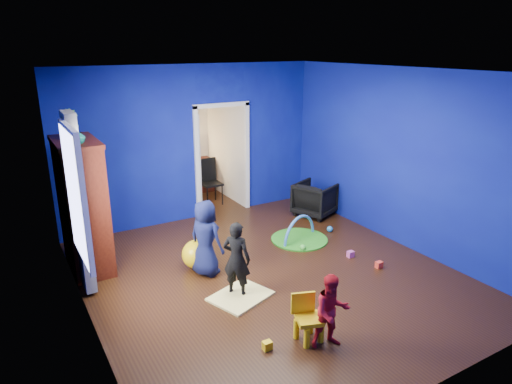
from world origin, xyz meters
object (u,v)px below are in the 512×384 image
tv_armoire (83,206)px  hopper_ball (197,254)px  child_navy (206,238)px  kid_chair (309,321)px  folding_chair (211,183)px  vase (78,136)px  toddler_red (332,311)px  armchair (315,199)px  play_mat (299,239)px  child_black (237,259)px  study_desk (193,176)px  crt_tv (85,203)px

tv_armoire → hopper_ball: (1.39, -0.86, -0.76)m
child_navy → kid_chair: (0.35, -2.04, -0.32)m
folding_chair → vase: bearing=-145.0°
toddler_red → tv_armoire: bearing=136.5°
child_navy → armchair: bearing=-94.3°
toddler_red → play_mat: bearing=77.7°
play_mat → folding_chair: bearing=101.6°
armchair → child_black: 3.34m
hopper_ball → armchair: bearing=17.3°
toddler_red → tv_armoire: (-1.94, 3.34, 0.55)m
kid_chair → study_desk: (1.03, 5.78, 0.12)m
child_black → crt_tv: bearing=-1.3°
child_black → study_desk: 4.66m
armchair → kid_chair: size_ratio=1.45×
crt_tv → tv_armoire: bearing=180.0°
kid_chair → crt_tv: bearing=138.8°
hopper_ball → child_navy: bearing=-78.7°
kid_chair → folding_chair: bearing=97.6°
child_black → tv_armoire: 2.45m
toddler_red → vase: size_ratio=4.48×
crt_tv → armchair: bearing=0.7°
study_desk → folding_chair: bearing=-90.0°
vase → kid_chair: 3.82m
vase → study_desk: bearing=46.2°
kid_chair → folding_chair: size_ratio=0.54×
tv_armoire → crt_tv: (0.04, 0.00, 0.04)m
study_desk → play_mat: bearing=-81.6°
toddler_red → kid_chair: (-0.15, 0.20, -0.18)m
child_black → toddler_red: size_ratio=1.20×
toddler_red → folding_chair: (0.88, 5.02, 0.03)m
hopper_ball → folding_chair: size_ratio=0.48×
child_black → study_desk: size_ratio=1.19×
child_black → child_navy: 0.74m
toddler_red → child_navy: bearing=118.9°
vase → folding_chair: (2.82, 1.98, -1.60)m
tv_armoire → play_mat: bearing=-13.6°
child_black → child_navy: child_navy is taller
child_black → kid_chair: (0.23, -1.30, -0.27)m
child_navy → vase: (-1.44, 0.81, 1.49)m
child_black → study_desk: child_black is taller
toddler_red → folding_chair: folding_chair is taller
vase → folding_chair: size_ratio=0.21×
vase → play_mat: vase is taller
armchair → toddler_red: (-2.36, -3.39, 0.11)m
hopper_ball → play_mat: size_ratio=0.45×
folding_chair → tv_armoire: bearing=-149.3°
armchair → play_mat: 1.34m
study_desk → hopper_ball: bearing=-112.2°
vase → crt_tv: (0.04, 0.30, -1.04)m
play_mat → armchair: bearing=41.2°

